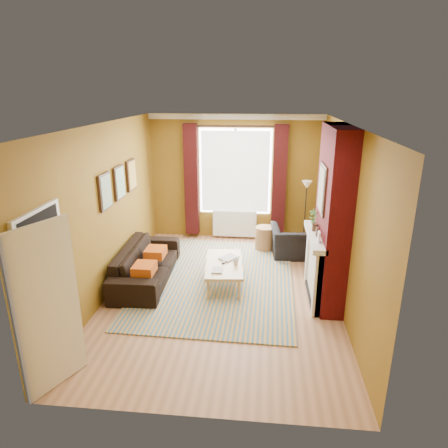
{
  "coord_description": "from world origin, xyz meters",
  "views": [
    {
      "loc": [
        0.64,
        -6.05,
        3.29
      ],
      "look_at": [
        0.0,
        0.25,
        1.15
      ],
      "focal_mm": 32.0,
      "sensor_mm": 36.0,
      "label": 1
    }
  ],
  "objects_px": {
    "coffee_table": "(224,265)",
    "floor_lamp": "(306,195)",
    "sofa": "(146,263)",
    "wicker_stool": "(265,238)",
    "armchair": "(296,242)"
  },
  "relations": [
    {
      "from": "armchair",
      "to": "coffee_table",
      "type": "xyz_separation_m",
      "value": [
        -1.34,
        -1.43,
        0.06
      ]
    },
    {
      "from": "sofa",
      "to": "floor_lamp",
      "type": "distance_m",
      "value": 3.64
    },
    {
      "from": "sofa",
      "to": "wicker_stool",
      "type": "bearing_deg",
      "value": -53.95
    },
    {
      "from": "sofa",
      "to": "floor_lamp",
      "type": "relative_size",
      "value": 1.46
    },
    {
      "from": "sofa",
      "to": "coffee_table",
      "type": "height_order",
      "value": "sofa"
    },
    {
      "from": "sofa",
      "to": "wicker_stool",
      "type": "height_order",
      "value": "sofa"
    },
    {
      "from": "armchair",
      "to": "floor_lamp",
      "type": "relative_size",
      "value": 0.66
    },
    {
      "from": "armchair",
      "to": "coffee_table",
      "type": "bearing_deg",
      "value": 42.1
    },
    {
      "from": "sofa",
      "to": "armchair",
      "type": "bearing_deg",
      "value": -65.68
    },
    {
      "from": "coffee_table",
      "to": "wicker_stool",
      "type": "bearing_deg",
      "value": 62.22
    },
    {
      "from": "coffee_table",
      "to": "floor_lamp",
      "type": "height_order",
      "value": "floor_lamp"
    },
    {
      "from": "sofa",
      "to": "coffee_table",
      "type": "relative_size",
      "value": 1.63
    },
    {
      "from": "sofa",
      "to": "floor_lamp",
      "type": "height_order",
      "value": "floor_lamp"
    },
    {
      "from": "sofa",
      "to": "wicker_stool",
      "type": "distance_m",
      "value": 2.69
    },
    {
      "from": "coffee_table",
      "to": "floor_lamp",
      "type": "distance_m",
      "value": 2.65
    }
  ]
}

